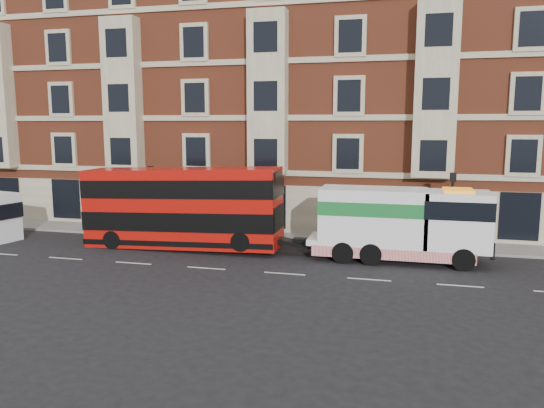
{
  "coord_description": "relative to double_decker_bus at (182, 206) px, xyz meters",
  "views": [
    {
      "loc": [
        9.36,
        -24.05,
        7.13
      ],
      "look_at": [
        2.38,
        4.0,
        2.74
      ],
      "focal_mm": 35.0,
      "sensor_mm": 36.0,
      "label": 1
    }
  ],
  "objects": [
    {
      "name": "ground",
      "position": [
        2.88,
        -3.78,
        -2.44
      ],
      "size": [
        120.0,
        120.0,
        0.0
      ],
      "primitive_type": "plane",
      "color": "black",
      "rests_on": "ground"
    },
    {
      "name": "tow_truck",
      "position": [
        12.06,
        -0.0,
        -0.43
      ],
      "size": [
        9.13,
        2.7,
        3.8
      ],
      "color": "white",
      "rests_on": "ground"
    },
    {
      "name": "sidewalk",
      "position": [
        2.88,
        3.72,
        -2.37
      ],
      "size": [
        90.0,
        3.0,
        0.15
      ],
      "primitive_type": "cube",
      "color": "slate",
      "rests_on": "ground"
    },
    {
      "name": "double_decker_bus",
      "position": [
        0.0,
        0.0,
        0.0
      ],
      "size": [
        11.4,
        2.62,
        4.61
      ],
      "color": "#BA100A",
      "rests_on": "ground"
    },
    {
      "name": "lamp_post_west",
      "position": [
        -3.12,
        2.42,
        0.23
      ],
      "size": [
        0.35,
        0.15,
        4.35
      ],
      "color": "black",
      "rests_on": "sidewalk"
    },
    {
      "name": "pedestrian",
      "position": [
        -5.19,
        3.15,
        -1.53
      ],
      "size": [
        0.6,
        0.44,
        1.53
      ],
      "primitive_type": "imported",
      "rotation": [
        0.0,
        0.0,
        -0.13
      ],
      "color": "black",
      "rests_on": "sidewalk"
    },
    {
      "name": "victorian_terrace",
      "position": [
        3.38,
        11.22,
        7.62
      ],
      "size": [
        45.0,
        12.0,
        20.4
      ],
      "color": "brown",
      "rests_on": "ground"
    },
    {
      "name": "lamp_post_east",
      "position": [
        14.88,
        2.42,
        0.23
      ],
      "size": [
        0.35,
        0.15,
        4.35
      ],
      "color": "black",
      "rests_on": "sidewalk"
    }
  ]
}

